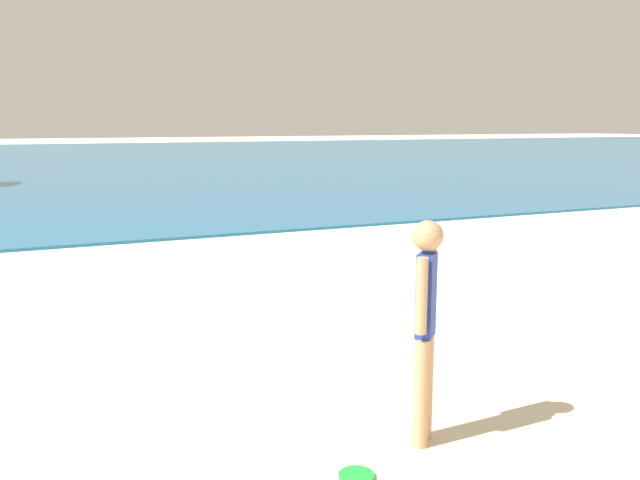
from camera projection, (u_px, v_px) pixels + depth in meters
name	position (u px, v px, depth m)	size (l,w,h in m)	color
water	(88.00, 159.00, 40.07)	(160.00, 60.00, 0.06)	#1E6B9E
person_standing	(425.00, 319.00, 4.54)	(0.28, 0.28, 1.59)	tan
frisbee	(356.00, 476.00, 4.22)	(0.23, 0.23, 0.03)	green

